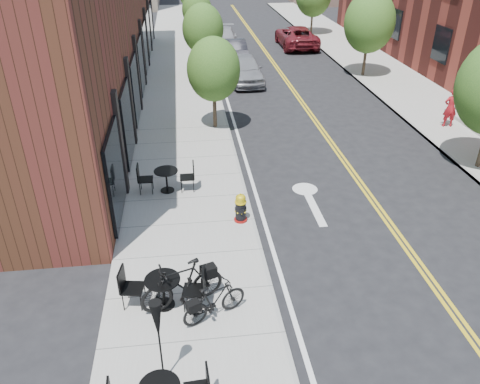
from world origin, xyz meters
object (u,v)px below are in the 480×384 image
parked_car_b (235,51)px  parked_car_c (223,38)px  bistro_set_c (166,178)px  parked_car_a (245,69)px  fire_hydrant (241,208)px  pedestrian (451,108)px  patio_umbrella (158,326)px  parked_car_far (296,36)px  bicycle_left (182,284)px  bicycle_right (214,301)px  bistro_set_b (163,288)px

parked_car_b → parked_car_c: size_ratio=0.84×
bistro_set_c → parked_car_a: 12.93m
fire_hydrant → pedestrian: 11.71m
pedestrian → parked_car_b: bearing=-54.3°
parked_car_a → fire_hydrant: bearing=-99.6°
patio_umbrella → parked_car_far: patio_umbrella is taller
bicycle_left → bicycle_right: bearing=35.6°
bistro_set_c → parked_car_b: (4.20, 16.93, 0.04)m
parked_car_c → parked_car_far: 5.30m
fire_hydrant → bistro_set_c: bearing=133.0°
bistro_set_c → parked_car_c: (3.76, 20.71, 0.08)m
bicycle_right → parked_car_b: parked_car_b is taller
fire_hydrant → parked_car_far: size_ratio=0.17×
parked_car_a → parked_car_c: parked_car_a is taller
fire_hydrant → bistro_set_c: (-2.18, 2.06, 0.06)m
bicycle_right → parked_car_b: bearing=-32.6°
parked_car_b → parked_car_c: 3.80m
bistro_set_b → parked_car_c: 26.37m
fire_hydrant → patio_umbrella: 5.90m
fire_hydrant → bicycle_right: size_ratio=0.59×
bicycle_right → pedestrian: bearing=-71.9°
parked_car_b → parked_car_c: bearing=95.8°
bicycle_right → parked_car_c: parked_car_c is taller
parked_car_far → parked_car_a: bearing=60.1°
parked_car_c → parked_car_far: parked_car_far is taller
patio_umbrella → parked_car_far: bearing=72.1°
bicycle_right → parked_car_b: (3.08, 22.84, 0.06)m
bistro_set_c → patio_umbrella: size_ratio=0.90×
bicycle_right → parked_car_a: 18.40m
pedestrian → parked_car_far: bearing=-75.6°
bicycle_left → parked_car_far: size_ratio=0.37×
fire_hydrant → bicycle_right: 3.99m
bistro_set_b → parked_car_a: parked_car_a is taller
parked_car_b → bistro_set_b: bearing=-101.6°
bicycle_left → parked_car_b: same height
bicycle_right → parked_car_c: bearing=-30.6°
parked_car_b → bicycle_left: bearing=-100.5°
fire_hydrant → bistro_set_b: size_ratio=0.48×
parked_car_c → parked_car_a: bearing=-81.8°
parked_car_a → parked_car_c: size_ratio=0.92×
patio_umbrella → parked_car_far: size_ratio=0.37×
parked_car_b → parked_car_a: bearing=-90.9°
fire_hydrant → bistro_set_b: (-2.18, -3.33, 0.08)m
parked_car_c → patio_umbrella: bearing=-92.4°
bistro_set_c → pedestrian: 12.76m
bistro_set_c → bicycle_left: bearing=-85.1°
parked_car_b → parked_car_far: bearing=35.4°
bistro_set_b → parked_car_b: parked_car_b is taller
fire_hydrant → parked_car_c: (1.58, 22.77, 0.13)m
bicycle_right → parked_car_a: size_ratio=0.36×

